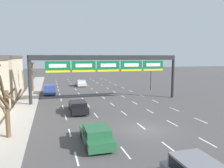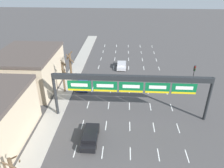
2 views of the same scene
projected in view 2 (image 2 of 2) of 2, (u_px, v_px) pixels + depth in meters
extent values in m
cube|color=white|center=(75.00, 151.00, 26.11)|extent=(0.12, 2.00, 0.01)
cube|color=white|center=(83.00, 125.00, 30.51)|extent=(0.12, 2.00, 0.01)
cube|color=white|center=(88.00, 105.00, 34.91)|extent=(0.12, 2.00, 0.01)
cube|color=white|center=(92.00, 89.00, 39.31)|extent=(0.12, 2.00, 0.01)
cube|color=white|center=(96.00, 77.00, 43.71)|extent=(0.12, 2.00, 0.01)
cube|color=white|center=(99.00, 67.00, 48.11)|extent=(0.12, 2.00, 0.01)
cube|color=white|center=(101.00, 59.00, 52.51)|extent=(0.12, 2.00, 0.01)
cube|color=white|center=(103.00, 52.00, 56.91)|extent=(0.12, 2.00, 0.01)
cube|color=white|center=(105.00, 46.00, 61.31)|extent=(0.12, 2.00, 0.01)
cube|color=white|center=(103.00, 152.00, 25.93)|extent=(0.12, 2.00, 0.01)
cube|color=white|center=(106.00, 125.00, 30.33)|extent=(0.12, 2.00, 0.01)
cube|color=white|center=(109.00, 105.00, 34.73)|extent=(0.12, 2.00, 0.01)
cube|color=white|center=(111.00, 90.00, 39.13)|extent=(0.12, 2.00, 0.01)
cube|color=white|center=(112.00, 78.00, 43.53)|extent=(0.12, 2.00, 0.01)
cube|color=white|center=(114.00, 67.00, 47.93)|extent=(0.12, 2.00, 0.01)
cube|color=white|center=(115.00, 59.00, 52.33)|extent=(0.12, 2.00, 0.01)
cube|color=white|center=(116.00, 52.00, 56.73)|extent=(0.12, 2.00, 0.01)
cube|color=white|center=(116.00, 46.00, 61.13)|extent=(0.12, 2.00, 0.01)
cube|color=white|center=(130.00, 153.00, 25.76)|extent=(0.12, 2.00, 0.01)
cube|color=white|center=(130.00, 126.00, 30.16)|extent=(0.12, 2.00, 0.01)
cube|color=white|center=(129.00, 106.00, 34.56)|extent=(0.12, 2.00, 0.01)
cube|color=white|center=(129.00, 90.00, 38.96)|extent=(0.12, 2.00, 0.01)
cube|color=white|center=(129.00, 78.00, 43.36)|extent=(0.12, 2.00, 0.01)
cube|color=white|center=(129.00, 68.00, 47.76)|extent=(0.12, 2.00, 0.01)
cube|color=white|center=(129.00, 59.00, 52.16)|extent=(0.12, 2.00, 0.01)
cube|color=white|center=(128.00, 52.00, 56.56)|extent=(0.12, 2.00, 0.01)
cube|color=white|center=(128.00, 46.00, 60.96)|extent=(0.12, 2.00, 0.01)
cube|color=white|center=(158.00, 155.00, 25.59)|extent=(0.12, 2.00, 0.01)
cube|color=white|center=(154.00, 127.00, 29.99)|extent=(0.12, 2.00, 0.01)
cube|color=white|center=(150.00, 107.00, 34.39)|extent=(0.12, 2.00, 0.01)
cube|color=white|center=(148.00, 91.00, 38.79)|extent=(0.12, 2.00, 0.01)
cube|color=white|center=(146.00, 78.00, 43.19)|extent=(0.12, 2.00, 0.01)
cube|color=white|center=(144.00, 68.00, 47.59)|extent=(0.12, 2.00, 0.01)
cube|color=white|center=(142.00, 60.00, 51.99)|extent=(0.12, 2.00, 0.01)
cube|color=white|center=(141.00, 52.00, 56.39)|extent=(0.12, 2.00, 0.01)
cube|color=white|center=(140.00, 46.00, 60.79)|extent=(0.12, 2.00, 0.01)
cube|color=white|center=(187.00, 156.00, 25.41)|extent=(0.12, 2.00, 0.01)
cube|color=white|center=(178.00, 128.00, 29.81)|extent=(0.12, 2.00, 0.01)
cube|color=white|center=(172.00, 107.00, 34.21)|extent=(0.12, 2.00, 0.01)
cube|color=white|center=(166.00, 92.00, 38.61)|extent=(0.12, 2.00, 0.01)
cube|color=white|center=(162.00, 79.00, 43.01)|extent=(0.12, 2.00, 0.01)
cube|color=white|center=(159.00, 68.00, 47.41)|extent=(0.12, 2.00, 0.01)
cube|color=white|center=(156.00, 60.00, 51.81)|extent=(0.12, 2.00, 0.01)
cube|color=white|center=(154.00, 53.00, 56.21)|extent=(0.12, 2.00, 0.01)
cube|color=white|center=(152.00, 46.00, 60.61)|extent=(0.12, 2.00, 0.01)
cylinder|color=#232628|center=(55.00, 95.00, 31.11)|extent=(0.42, 0.42, 6.71)
cylinder|color=#232628|center=(208.00, 100.00, 29.99)|extent=(0.42, 0.42, 6.71)
cube|color=#232628|center=(131.00, 78.00, 29.13)|extent=(21.40, 0.60, 0.70)
cube|color=#0C6033|center=(79.00, 86.00, 29.78)|extent=(3.28, 0.08, 1.53)
cube|color=white|center=(79.00, 85.00, 29.67)|extent=(2.29, 0.02, 0.49)
cube|color=yellow|center=(80.00, 90.00, 30.03)|extent=(3.21, 0.02, 0.27)
cube|color=#0C6033|center=(105.00, 86.00, 29.59)|extent=(3.28, 0.08, 1.53)
cube|color=white|center=(105.00, 86.00, 29.49)|extent=(2.29, 0.02, 0.49)
cube|color=yellow|center=(105.00, 91.00, 29.85)|extent=(3.21, 0.02, 0.27)
cube|color=#0C6033|center=(131.00, 87.00, 29.41)|extent=(3.28, 0.08, 1.53)
cube|color=white|center=(131.00, 86.00, 29.30)|extent=(2.29, 0.02, 0.49)
cube|color=yellow|center=(131.00, 91.00, 29.66)|extent=(3.21, 0.02, 0.27)
cube|color=#0C6033|center=(157.00, 88.00, 29.22)|extent=(3.28, 0.08, 1.53)
cube|color=white|center=(158.00, 87.00, 29.12)|extent=(2.29, 0.02, 0.49)
cube|color=yellow|center=(157.00, 92.00, 29.48)|extent=(3.21, 0.02, 0.27)
cube|color=#0C6033|center=(184.00, 89.00, 29.04)|extent=(3.28, 0.08, 1.53)
cube|color=white|center=(184.00, 88.00, 28.93)|extent=(2.29, 0.02, 0.49)
cube|color=yellow|center=(183.00, 93.00, 29.29)|extent=(3.21, 0.02, 0.27)
cube|color=#C6B293|center=(29.00, 71.00, 38.88)|extent=(9.59, 12.21, 6.19)
cube|color=#4C423D|center=(26.00, 53.00, 37.30)|extent=(9.78, 12.46, 0.50)
cube|color=black|center=(90.00, 137.00, 27.43)|extent=(1.86, 4.76, 0.71)
cube|color=black|center=(90.00, 135.00, 26.92)|extent=(1.71, 2.48, 0.43)
cube|color=black|center=(90.00, 135.00, 26.92)|extent=(1.74, 2.28, 0.31)
cylinder|color=black|center=(86.00, 131.00, 28.84)|extent=(0.22, 0.66, 0.66)
cylinder|color=black|center=(98.00, 131.00, 28.75)|extent=(0.22, 0.66, 0.66)
cylinder|color=black|center=(82.00, 146.00, 26.33)|extent=(0.22, 0.66, 0.66)
cylinder|color=black|center=(96.00, 147.00, 26.24)|extent=(0.22, 0.66, 0.66)
cube|color=#B7B7BC|center=(122.00, 66.00, 47.49)|extent=(1.95, 4.25, 0.63)
cube|color=#B7B7BC|center=(122.00, 64.00, 47.00)|extent=(1.79, 2.21, 0.49)
cube|color=black|center=(122.00, 64.00, 47.00)|extent=(1.83, 2.04, 0.35)
cylinder|color=black|center=(118.00, 64.00, 48.75)|extent=(0.22, 0.66, 0.66)
cylinder|color=black|center=(126.00, 64.00, 48.66)|extent=(0.22, 0.66, 0.66)
cylinder|color=black|center=(117.00, 69.00, 46.50)|extent=(0.22, 0.66, 0.66)
cylinder|color=black|center=(126.00, 69.00, 46.41)|extent=(0.22, 0.66, 0.66)
cube|color=navy|center=(84.00, 84.00, 39.96)|extent=(1.93, 4.74, 0.67)
cube|color=navy|center=(84.00, 81.00, 39.57)|extent=(1.77, 3.32, 0.80)
cube|color=black|center=(84.00, 81.00, 39.57)|extent=(1.81, 3.05, 0.58)
cylinder|color=black|center=(81.00, 81.00, 41.36)|extent=(0.22, 0.66, 0.66)
cylinder|color=black|center=(90.00, 82.00, 41.26)|extent=(0.22, 0.66, 0.66)
cylinder|color=black|center=(78.00, 89.00, 38.85)|extent=(0.22, 0.66, 0.66)
cylinder|color=black|center=(88.00, 89.00, 38.76)|extent=(0.22, 0.66, 0.66)
cylinder|color=black|center=(192.00, 81.00, 37.92)|extent=(0.12, 0.12, 3.94)
cube|color=black|center=(195.00, 68.00, 36.77)|extent=(0.30, 0.24, 0.90)
sphere|color=red|center=(195.00, 67.00, 36.52)|extent=(0.20, 0.20, 0.20)
sphere|color=#412F0C|center=(195.00, 69.00, 36.66)|extent=(0.20, 0.20, 0.20)
sphere|color=#0E3515|center=(195.00, 70.00, 36.80)|extent=(0.20, 0.20, 0.20)
cylinder|color=brown|center=(63.00, 77.00, 37.18)|extent=(0.32, 0.32, 5.48)
cylinder|color=brown|center=(64.00, 64.00, 36.00)|extent=(0.21, 0.94, 1.19)
cylinder|color=brown|center=(65.00, 72.00, 36.82)|extent=(0.44, 0.75, 1.31)
cylinder|color=brown|center=(65.00, 65.00, 36.25)|extent=(0.46, 1.19, 1.15)
cylinder|color=brown|center=(64.00, 72.00, 36.34)|extent=(0.79, 0.84, 1.21)
cylinder|color=brown|center=(63.00, 63.00, 35.73)|extent=(0.61, 0.56, 1.17)
cylinder|color=brown|center=(9.00, 165.00, 19.75)|extent=(1.10, 0.53, 1.21)
cylinder|color=brown|center=(14.00, 157.00, 20.54)|extent=(1.04, 0.65, 0.99)
cylinder|color=brown|center=(20.00, 161.00, 20.77)|extent=(1.12, 1.50, 1.80)
cylinder|color=brown|center=(71.00, 66.00, 41.93)|extent=(0.42, 0.42, 5.03)
cylinder|color=brown|center=(70.00, 58.00, 40.53)|extent=(1.43, 0.58, 1.85)
cylinder|color=brown|center=(69.00, 55.00, 41.44)|extent=(1.28, 0.56, 1.45)
cylinder|color=brown|center=(69.00, 56.00, 41.44)|extent=(1.16, 0.69, 1.55)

